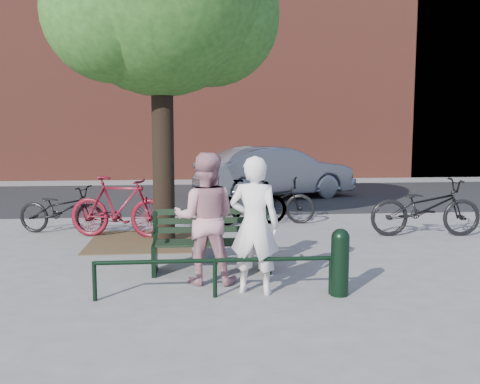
{
  "coord_description": "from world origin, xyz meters",
  "views": [
    {
      "loc": [
        -0.29,
        -7.79,
        2.17
      ],
      "look_at": [
        0.52,
        1.0,
        1.08
      ],
      "focal_mm": 40.0,
      "sensor_mm": 36.0,
      "label": 1
    }
  ],
  "objects": [
    {
      "name": "bicycle_b",
      "position": [
        -1.69,
        2.65,
        0.6
      ],
      "size": [
        2.08,
        1.03,
        1.2
      ],
      "primitive_type": "imported",
      "rotation": [
        0.0,
        0.0,
        1.33
      ],
      "color": "#5B0D18",
      "rests_on": "ground"
    },
    {
      "name": "parked_car",
      "position": [
        2.24,
        8.03,
        0.78
      ],
      "size": [
        5.03,
        3.23,
        1.57
      ],
      "primitive_type": "imported",
      "rotation": [
        0.0,
        0.0,
        1.93
      ],
      "color": "slate",
      "rests_on": "ground"
    },
    {
      "name": "bicycle_a",
      "position": [
        -2.9,
        3.14,
        0.49
      ],
      "size": [
        1.97,
        1.16,
        0.98
      ],
      "primitive_type": "imported",
      "rotation": [
        0.0,
        0.0,
        1.28
      ],
      "color": "black",
      "rests_on": "ground"
    },
    {
      "name": "bicycle_c",
      "position": [
        1.51,
        4.03,
        0.51
      ],
      "size": [
        2.07,
        1.21,
        1.03
      ],
      "primitive_type": "imported",
      "rotation": [
        0.0,
        0.0,
        1.28
      ],
      "color": "black",
      "rests_on": "ground"
    },
    {
      "name": "guard_railing",
      "position": [
        0.0,
        -1.2,
        0.4
      ],
      "size": [
        3.06,
        0.06,
        0.51
      ],
      "color": "black",
      "rests_on": "ground"
    },
    {
      "name": "dirt_pit",
      "position": [
        -1.0,
        2.2,
        0.01
      ],
      "size": [
        2.4,
        2.0,
        0.02
      ],
      "primitive_type": "cube",
      "color": "brown",
      "rests_on": "ground"
    },
    {
      "name": "road",
      "position": [
        0.0,
        8.5,
        0.01
      ],
      "size": [
        40.0,
        7.0,
        0.01
      ],
      "primitive_type": "cube",
      "color": "black",
      "rests_on": "ground"
    },
    {
      "name": "park_bench",
      "position": [
        -0.0,
        0.08,
        0.48
      ],
      "size": [
        1.74,
        0.54,
        0.97
      ],
      "color": "black",
      "rests_on": "ground"
    },
    {
      "name": "bicycle_d",
      "position": [
        0.99,
        3.77,
        0.5
      ],
      "size": [
        1.72,
        0.65,
        1.01
      ],
      "primitive_type": "imported",
      "rotation": [
        0.0,
        0.0,
        1.68
      ],
      "color": "gray",
      "rests_on": "ground"
    },
    {
      "name": "townhouse_row",
      "position": [
        0.17,
        16.0,
        6.25
      ],
      "size": [
        45.0,
        4.0,
        14.0
      ],
      "color": "brown",
      "rests_on": "ground"
    },
    {
      "name": "bollard",
      "position": [
        1.6,
        -1.26,
        0.47
      ],
      "size": [
        0.23,
        0.23,
        0.87
      ],
      "color": "black",
      "rests_on": "ground"
    },
    {
      "name": "person_right",
      "position": [
        -0.1,
        -0.53,
        0.91
      ],
      "size": [
        0.97,
        0.8,
        1.81
      ],
      "primitive_type": "imported",
      "rotation": [
        0.0,
        0.0,
        3.0
      ],
      "color": "#BE8289",
      "rests_on": "ground"
    },
    {
      "name": "litter_bin",
      "position": [
        -0.11,
        0.7,
        0.42
      ],
      "size": [
        0.4,
        0.4,
        0.82
      ],
      "color": "gray",
      "rests_on": "ground"
    },
    {
      "name": "person_left",
      "position": [
        0.52,
        -1.05,
        0.9
      ],
      "size": [
        0.76,
        0.62,
        1.79
      ],
      "primitive_type": "imported",
      "rotation": [
        0.0,
        0.0,
        2.81
      ],
      "color": "white",
      "rests_on": "ground"
    },
    {
      "name": "ground",
      "position": [
        0.0,
        0.0,
        0.0
      ],
      "size": [
        90.0,
        90.0,
        0.0
      ],
      "primitive_type": "plane",
      "color": "gray",
      "rests_on": "ground"
    },
    {
      "name": "bicycle_e",
      "position": [
        4.32,
        2.26,
        0.57
      ],
      "size": [
        2.22,
        0.92,
        1.14
      ],
      "primitive_type": "imported",
      "rotation": [
        0.0,
        0.0,
        1.5
      ],
      "color": "black",
      "rests_on": "ground"
    }
  ]
}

